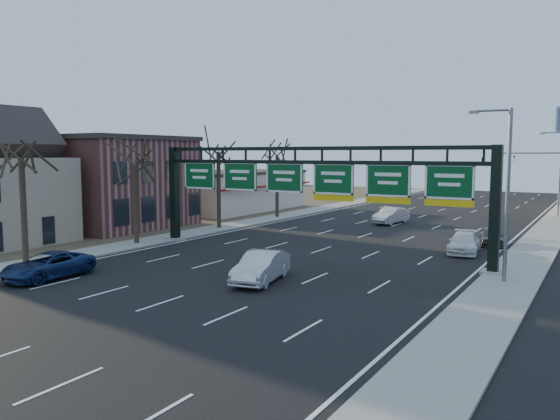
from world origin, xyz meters
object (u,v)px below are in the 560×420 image
Objects in this scene: car_white_wagon at (464,243)px; car_silver_sedan at (261,267)px; sign_gantry at (310,185)px; car_blue_suv at (48,266)px.

car_silver_sedan is at bearing -125.06° from car_white_wagon.
car_white_wagon is at bearing 51.50° from car_silver_sedan.
sign_gantry is 4.86× the size of car_blue_suv.
sign_gantry is at bearing 54.42° from car_blue_suv.
car_white_wagon is (7.17, 14.19, -0.12)m from car_silver_sedan.
sign_gantry is 9.15m from car_silver_sedan.
sign_gantry is 5.10× the size of car_silver_sedan.
car_silver_sedan reaches higher than car_blue_suv.
car_white_wagon is (17.43, 19.48, -0.02)m from car_blue_suv.
car_silver_sedan is 15.90m from car_white_wagon.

